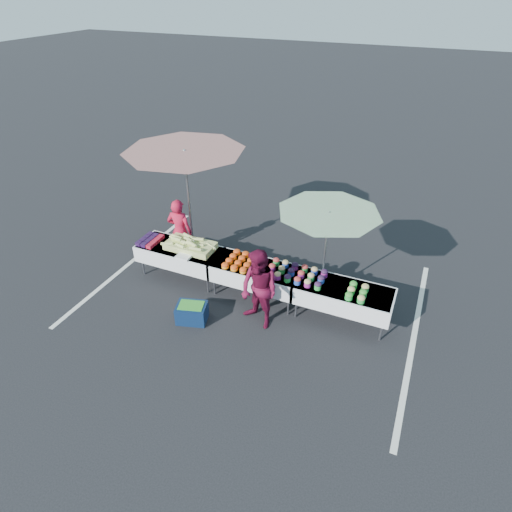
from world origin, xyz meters
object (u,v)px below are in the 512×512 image
at_px(storage_bin, 192,312).
at_px(table_center, 256,273).
at_px(table_left, 180,254).
at_px(umbrella_left, 185,161).
at_px(table_right, 343,295).
at_px(umbrella_right, 328,220).
at_px(customer, 259,290).
at_px(vendor, 180,231).

bearing_deg(storage_bin, table_center, 38.96).
bearing_deg(table_center, table_left, 180.00).
height_order(table_center, umbrella_left, umbrella_left).
distance_m(table_right, umbrella_left, 4.26).
relative_size(table_left, umbrella_left, 0.62).
height_order(table_left, table_center, same).
relative_size(table_right, umbrella_right, 0.93).
height_order(customer, umbrella_left, umbrella_left).
bearing_deg(table_right, storage_bin, -155.67).
distance_m(table_center, umbrella_left, 2.80).
bearing_deg(umbrella_right, table_right, -43.24).
xyz_separation_m(table_center, umbrella_right, (1.25, 0.51, 1.24)).
relative_size(customer, umbrella_left, 0.54).
bearing_deg(storage_bin, umbrella_left, 103.69).
height_order(umbrella_right, storage_bin, umbrella_right).
bearing_deg(umbrella_left, table_right, -11.98).
bearing_deg(table_right, vendor, 172.02).
bearing_deg(table_right, table_left, 180.00).
height_order(table_right, customer, customer).
height_order(table_center, storage_bin, table_center).
height_order(table_center, table_right, same).
height_order(umbrella_left, storage_bin, umbrella_left).
relative_size(umbrella_right, storage_bin, 3.02).
bearing_deg(vendor, table_center, 158.35).
relative_size(vendor, customer, 0.97).
height_order(table_right, umbrella_right, umbrella_right).
relative_size(umbrella_left, storage_bin, 4.53).
distance_m(table_center, storage_bin, 1.51).
bearing_deg(storage_bin, vendor, 110.51).
relative_size(table_center, customer, 1.15).
height_order(vendor, storage_bin, vendor).
distance_m(customer, umbrella_left, 3.24).
relative_size(table_right, vendor, 1.19).
bearing_deg(customer, umbrella_right, 78.18).
distance_m(table_left, umbrella_right, 3.34).
bearing_deg(table_center, storage_bin, -125.07).
relative_size(table_center, umbrella_left, 0.62).
bearing_deg(table_left, vendor, 120.64).
height_order(table_center, umbrella_right, umbrella_right).
bearing_deg(table_right, umbrella_left, 168.02).
height_order(customer, umbrella_right, umbrella_right).
distance_m(umbrella_left, umbrella_right, 3.29).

